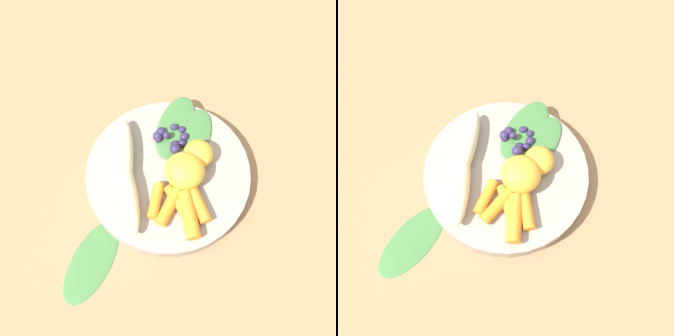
{
  "view_description": "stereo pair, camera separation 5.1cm",
  "coord_description": "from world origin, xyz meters",
  "views": [
    {
      "loc": [
        0.2,
        -0.06,
        0.5
      ],
      "look_at": [
        0.0,
        0.0,
        0.03
      ],
      "focal_mm": 39.04,
      "sensor_mm": 36.0,
      "label": 1
    },
    {
      "loc": [
        0.21,
        -0.01,
        0.5
      ],
      "look_at": [
        0.0,
        0.0,
        0.03
      ],
      "focal_mm": 39.04,
      "sensor_mm": 36.0,
      "label": 2
    }
  ],
  "objects": [
    {
      "name": "orange_segment_far",
      "position": [
        0.01,
        0.02,
        0.05
      ],
      "size": [
        0.05,
        0.05,
        0.04
      ],
      "primitive_type": "ellipsoid",
      "color": "#F4A833",
      "rests_on": "bowl"
    },
    {
      "name": "banana_peeled_right",
      "position": [
        -0.03,
        -0.06,
        0.04
      ],
      "size": [
        0.13,
        0.06,
        0.03
      ],
      "primitive_type": "ellipsoid",
      "rotation": [
        0.0,
        0.0,
        6.04
      ],
      "color": "beige",
      "rests_on": "bowl"
    },
    {
      "name": "coconut_shred_patch",
      "position": [
        -0.03,
        0.05,
        0.03
      ],
      "size": [
        0.04,
        0.04,
        0.0
      ],
      "primitive_type": "cylinder",
      "color": "white",
      "rests_on": "bowl"
    },
    {
      "name": "carrot_rear",
      "position": [
        0.07,
        0.01,
        0.03
      ],
      "size": [
        0.07,
        0.03,
        0.02
      ],
      "primitive_type": "cylinder",
      "rotation": [
        0.0,
        1.57,
        6.18
      ],
      "color": "orange",
      "rests_on": "bowl"
    },
    {
      "name": "ground_plane",
      "position": [
        0.0,
        0.0,
        0.0
      ],
      "size": [
        2.4,
        2.4,
        0.0
      ],
      "primitive_type": "plane",
      "color": "#99704C"
    },
    {
      "name": "blueberry_pile",
      "position": [
        -0.05,
        0.02,
        0.03
      ],
      "size": [
        0.05,
        0.05,
        0.03
      ],
      "color": "#2D234C",
      "rests_on": "bowl"
    },
    {
      "name": "kale_leaf_left",
      "position": [
        -0.04,
        0.05,
        0.03
      ],
      "size": [
        0.12,
        0.11,
        0.0
      ],
      "primitive_type": "ellipsoid",
      "rotation": [
        0.0,
        0.0,
        8.79
      ],
      "color": "#3D7038",
      "rests_on": "bowl"
    },
    {
      "name": "bowl",
      "position": [
        0.0,
        0.0,
        0.01
      ],
      "size": [
        0.23,
        0.23,
        0.02
      ],
      "primitive_type": "cylinder",
      "color": "gray",
      "rests_on": "ground_plane"
    },
    {
      "name": "kale_leaf_right",
      "position": [
        -0.07,
        0.03,
        0.03
      ],
      "size": [
        0.12,
        0.1,
        0.0
      ],
      "primitive_type": "ellipsoid",
      "rotation": [
        0.0,
        0.0,
        8.86
      ],
      "color": "#3D7038",
      "rests_on": "bowl"
    },
    {
      "name": "carrot_mid_right",
      "position": [
        0.05,
        -0.0,
        0.03
      ],
      "size": [
        0.06,
        0.03,
        0.01
      ],
      "primitive_type": "cylinder",
      "rotation": [
        0.0,
        1.57,
        6.56
      ],
      "color": "orange",
      "rests_on": "bowl"
    },
    {
      "name": "banana_peeled_left",
      "position": [
        0.02,
        -0.06,
        0.04
      ],
      "size": [
        0.12,
        0.04,
        0.03
      ],
      "primitive_type": "ellipsoid",
      "rotation": [
        0.0,
        0.0,
        6.22
      ],
      "color": "beige",
      "rests_on": "bowl"
    },
    {
      "name": "kale_leaf_stray",
      "position": [
        0.09,
        -0.13,
        0.0
      ],
      "size": [
        0.13,
        0.12,
        0.01
      ],
      "primitive_type": "ellipsoid",
      "rotation": [
        0.0,
        0.0,
        5.58
      ],
      "color": "#3D7038",
      "rests_on": "ground_plane"
    },
    {
      "name": "carrot_front",
      "position": [
        0.04,
        -0.03,
        0.03
      ],
      "size": [
        0.05,
        0.04,
        0.01
      ],
      "primitive_type": "cylinder",
      "rotation": [
        0.0,
        1.57,
        5.82
      ],
      "color": "orange",
      "rests_on": "bowl"
    },
    {
      "name": "orange_segment_near",
      "position": [
        -0.01,
        0.05,
        0.04
      ],
      "size": [
        0.04,
        0.04,
        0.03
      ],
      "primitive_type": "ellipsoid",
      "color": "#F4A833",
      "rests_on": "bowl"
    },
    {
      "name": "carrot_mid_left",
      "position": [
        0.05,
        -0.01,
        0.03
      ],
      "size": [
        0.05,
        0.05,
        0.02
      ],
      "primitive_type": "cylinder",
      "rotation": [
        0.0,
        1.57,
        5.54
      ],
      "color": "orange",
      "rests_on": "bowl"
    },
    {
      "name": "carrot_small",
      "position": [
        0.06,
        0.02,
        0.03
      ],
      "size": [
        0.06,
        0.02,
        0.02
      ],
      "primitive_type": "cylinder",
      "rotation": [
        0.0,
        1.57,
        6.38
      ],
      "color": "orange",
      "rests_on": "bowl"
    }
  ]
}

